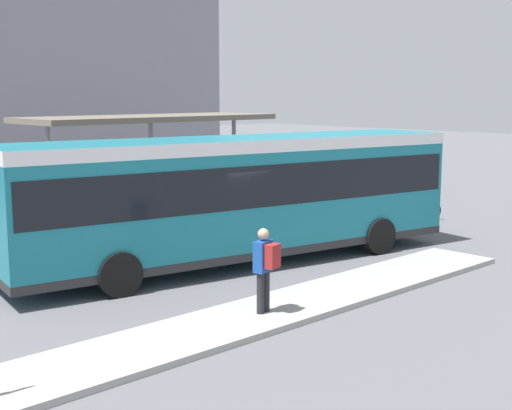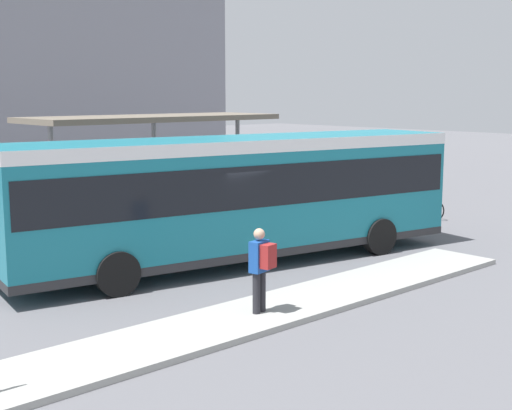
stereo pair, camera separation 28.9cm
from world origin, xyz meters
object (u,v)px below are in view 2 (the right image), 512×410
at_px(potted_planter_near_shelter, 236,205).
at_px(bicycle_red, 382,202).
at_px(city_bus, 239,191).
at_px(pedestrian_waiting, 261,265).
at_px(bicycle_yellow, 424,208).
at_px(bicycle_blue, 400,206).

bearing_deg(potted_planter_near_shelter, bicycle_red, -18.02).
relative_size(city_bus, potted_planter_near_shelter, 9.98).
xyz_separation_m(bicycle_red, potted_planter_near_shelter, (-5.51, 1.79, 0.27)).
relative_size(pedestrian_waiting, bicycle_yellow, 1.01).
height_order(bicycle_yellow, bicycle_red, bicycle_red).
bearing_deg(pedestrian_waiting, bicycle_red, -74.96).
relative_size(bicycle_yellow, bicycle_red, 0.93).
distance_m(bicycle_red, potted_planter_near_shelter, 5.80).
xyz_separation_m(pedestrian_waiting, bicycle_red, (11.74, 6.11, -0.69)).
bearing_deg(bicycle_blue, city_bus, 93.71).
relative_size(city_bus, bicycle_blue, 7.66).
bearing_deg(bicycle_blue, pedestrian_waiting, 108.31).
relative_size(pedestrian_waiting, bicycle_red, 0.94).
distance_m(bicycle_yellow, potted_planter_near_shelter, 6.62).
xyz_separation_m(city_bus, bicycle_red, (9.06, 2.39, -1.50)).
bearing_deg(pedestrian_waiting, bicycle_yellow, -82.14).
height_order(bicycle_red, potted_planter_near_shelter, potted_planter_near_shelter).
xyz_separation_m(city_bus, bicycle_blue, (8.92, 1.53, -1.53)).
relative_size(pedestrian_waiting, bicycle_blue, 1.03).
xyz_separation_m(pedestrian_waiting, bicycle_blue, (11.61, 5.24, -0.72)).
bearing_deg(bicycle_blue, potted_planter_near_shelter, 57.69).
bearing_deg(bicycle_yellow, bicycle_blue, -167.52).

